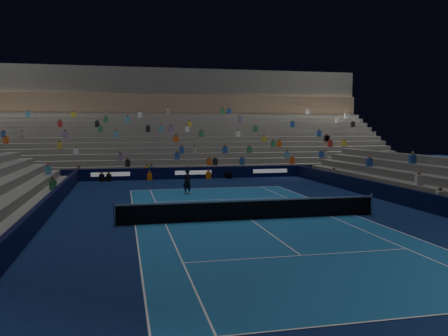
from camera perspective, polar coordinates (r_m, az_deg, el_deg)
ground at (r=22.37m, az=3.33°, el=-6.42°), size 90.00×90.00×0.00m
court_surface at (r=22.37m, az=3.33°, el=-6.41°), size 10.97×23.77×0.01m
sponsor_barrier_far at (r=40.24m, az=-3.84°, el=-0.61°), size 44.00×0.25×1.00m
sponsor_barrier_east at (r=26.58m, az=23.95°, el=-3.93°), size 0.25×37.00×1.00m
sponsor_barrier_west at (r=21.78m, az=-22.17°, el=-5.76°), size 0.25×37.00×1.00m
grandstand_main at (r=49.38m, az=-5.50°, el=3.76°), size 44.00×15.20×11.20m
tennis_net at (r=22.28m, az=3.34°, el=-5.15°), size 12.90×0.10×1.10m
tennis_player at (r=30.83m, az=-4.60°, el=-1.70°), size 0.72×0.61×1.68m
broadcast_camera at (r=40.34m, az=0.57°, el=-0.87°), size 0.60×0.96×0.58m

